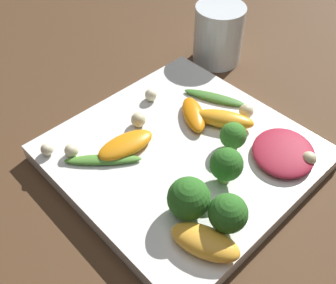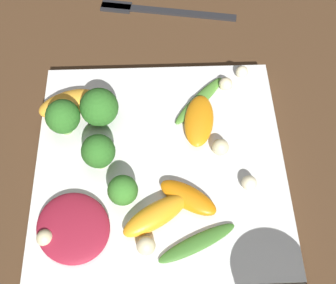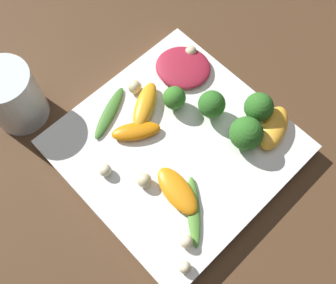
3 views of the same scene
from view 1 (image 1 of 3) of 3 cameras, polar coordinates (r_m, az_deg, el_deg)
ground_plane at (r=0.48m, az=2.04°, el=-2.79°), size 2.40×2.40×0.00m
plate at (r=0.47m, az=2.07°, el=-1.91°), size 0.27×0.27×0.02m
drinking_glass at (r=0.62m, az=7.32°, el=15.24°), size 0.07×0.07×0.09m
radicchio_leaf_0 at (r=0.47m, az=16.42°, el=-1.42°), size 0.10×0.10×0.01m
orange_segment_0 at (r=0.49m, az=8.16°, el=3.30°), size 0.06×0.08×0.02m
orange_segment_1 at (r=0.38m, az=5.39°, el=-14.24°), size 0.05×0.08×0.02m
orange_segment_2 at (r=0.49m, az=3.72°, el=4.04°), size 0.06×0.07×0.01m
orange_segment_3 at (r=0.46m, az=-6.16°, el=-0.40°), size 0.07×0.04×0.01m
broccoli_floret_0 at (r=0.45m, az=9.43°, el=0.83°), size 0.03×0.03×0.04m
broccoli_floret_1 at (r=0.38m, az=8.70°, el=-10.26°), size 0.04×0.04×0.05m
broccoli_floret_2 at (r=0.39m, az=3.02°, el=-8.19°), size 0.04×0.04×0.05m
broccoli_floret_3 at (r=0.41m, az=8.32°, el=-3.42°), size 0.04×0.04×0.04m
arugula_sprig_0 at (r=0.53m, az=6.76°, el=6.41°), size 0.05×0.08×0.01m
arugula_sprig_1 at (r=0.45m, az=-9.42°, el=-2.54°), size 0.08×0.07×0.01m
macadamia_nut_0 at (r=0.46m, az=-13.84°, el=-1.21°), size 0.02×0.02×0.02m
macadamia_nut_1 at (r=0.47m, az=-17.13°, el=-1.01°), size 0.01×0.01×0.01m
macadamia_nut_2 at (r=0.48m, az=-4.31°, el=3.25°), size 0.02×0.02×0.02m
macadamia_nut_3 at (r=0.50m, az=11.29°, el=4.41°), size 0.02×0.02×0.02m
macadamia_nut_4 at (r=0.46m, az=19.76°, el=-2.31°), size 0.02×0.02×0.02m
macadamia_nut_5 at (r=0.52m, az=-2.49°, el=6.85°), size 0.02×0.02×0.02m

